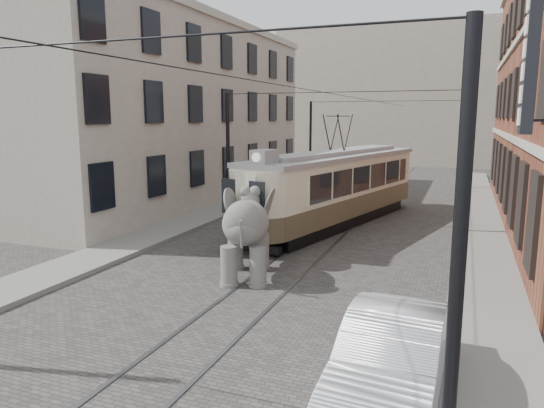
% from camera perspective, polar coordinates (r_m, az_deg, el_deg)
% --- Properties ---
extents(ground, '(120.00, 120.00, 0.00)m').
position_cam_1_polar(ground, '(17.62, 3.04, -6.19)').
color(ground, '#494644').
extents(tram_rails, '(1.54, 80.00, 0.02)m').
position_cam_1_polar(tram_rails, '(17.61, 3.04, -6.16)').
color(tram_rails, slate).
rests_on(tram_rails, ground).
extents(sidewalk_right, '(2.00, 60.00, 0.15)m').
position_cam_1_polar(sidewalk_right, '(16.83, 23.04, -7.50)').
color(sidewalk_right, slate).
rests_on(sidewalk_right, ground).
extents(sidewalk_left, '(2.00, 60.00, 0.15)m').
position_cam_1_polar(sidewalk_left, '(20.48, -14.57, -3.99)').
color(sidewalk_left, slate).
rests_on(sidewalk_left, ground).
extents(stucco_building, '(7.00, 24.00, 10.00)m').
position_cam_1_polar(stucco_building, '(30.73, -10.97, 9.95)').
color(stucco_building, gray).
rests_on(stucco_building, ground).
extents(distant_block, '(28.00, 10.00, 14.00)m').
position_cam_1_polar(distant_block, '(56.39, 16.04, 11.68)').
color(distant_block, gray).
rests_on(distant_block, ground).
extents(catenary, '(11.00, 30.20, 6.00)m').
position_cam_1_polar(catenary, '(21.87, 6.68, 4.90)').
color(catenary, black).
rests_on(catenary, ground).
extents(tram, '(5.57, 12.74, 4.96)m').
position_cam_1_polar(tram, '(22.86, 7.38, 3.79)').
color(tram, beige).
rests_on(tram, ground).
extents(elephant, '(3.62, 4.84, 2.64)m').
position_cam_1_polar(elephant, '(15.30, -2.99, -3.57)').
color(elephant, '#5F5D58').
rests_on(elephant, ground).
extents(parked_car, '(1.77, 4.74, 1.55)m').
position_cam_1_polar(parked_car, '(9.24, 13.41, -16.77)').
color(parked_car, silver).
rests_on(parked_car, ground).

